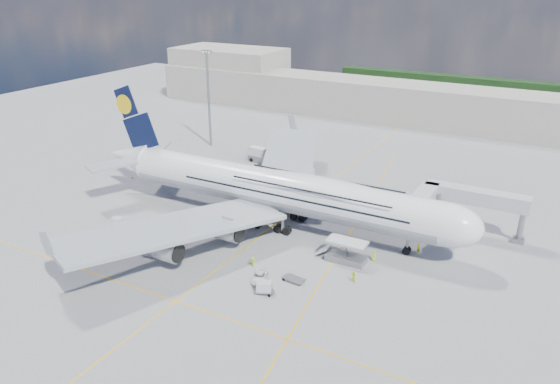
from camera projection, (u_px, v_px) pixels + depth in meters
The scene contains 32 objects.
ground at pixel (249, 245), 94.84m from camera, with size 300.00×300.00×0.00m, color gray.
taxi_line_main at pixel (249, 245), 94.84m from camera, with size 0.25×220.00×0.01m, color #E3A40B.
taxi_line_cross at pixel (176, 301), 78.58m from camera, with size 120.00×0.25×0.01m, color #E3A40B.
taxi_line_diag at pixel (346, 239), 96.73m from camera, with size 0.25×100.00×0.01m, color #E3A40B.
airliner at pixel (278, 190), 100.27m from camera, with size 77.26×79.15×23.71m.
jet_bridge at pixel (454, 200), 96.02m from camera, with size 18.80×12.10×8.50m.
cargo_loader at pixel (345, 254), 89.24m from camera, with size 8.53×3.20×3.67m.
light_mast at pixel (209, 97), 144.27m from camera, with size 3.00×0.70×25.50m.
terminal at pixel (409, 103), 169.82m from camera, with size 180.00×16.00×12.00m, color #B2AD9E.
hangar at pixel (230, 73), 203.92m from camera, with size 40.00×22.00×18.00m, color #B2AD9E.
tree_line at pixel (559, 96), 189.35m from camera, with size 160.00×6.00×8.00m, color #193814.
dolly_row_a at pixel (107, 240), 94.39m from camera, with size 3.35×2.52×1.89m.
dolly_row_b at pixel (101, 249), 92.82m from camera, with size 3.06×1.69×0.44m.
dolly_row_c at pixel (173, 239), 94.75m from camera, with size 3.06×2.06×1.78m.
dolly_back at pixel (118, 222), 101.43m from camera, with size 3.06×2.14×1.76m.
dolly_nose_far at pixel (294, 279), 83.64m from camera, with size 3.59×2.21×0.50m.
dolly_nose_near at pixel (264, 287), 80.29m from camera, with size 3.29×2.51×1.85m.
baggage_tug at pixel (150, 251), 91.26m from camera, with size 3.07×1.93×1.78m.
catering_truck_inner at pixel (303, 180), 118.62m from camera, with size 7.60×3.12×4.50m.
catering_truck_outer at pixel (260, 156), 135.32m from camera, with size 6.39×2.80×3.73m.
service_van at pixel (259, 277), 83.72m from camera, with size 2.03×4.41×1.22m, color white.
crew_nose at pixel (419, 249), 91.70m from camera, with size 0.63×0.41×1.73m, color #EAFF1A.
crew_loader at pixel (354, 277), 83.05m from camera, with size 0.91×0.71×1.87m, color #DCF319.
crew_wing at pixel (175, 254), 90.16m from camera, with size 0.99×0.41×1.69m, color #D6FF1A.
crew_van at pixel (374, 256), 89.33m from camera, with size 0.86×0.56×1.75m, color #A7FD1A.
crew_tug at pixel (253, 262), 87.46m from camera, with size 1.13×0.65×1.76m, color #C3E618.
cone_nose at pixel (424, 241), 95.76m from camera, with size 0.46×0.46×0.58m.
cone_wing_left_inner at pixel (250, 192), 116.80m from camera, with size 0.43×0.43×0.55m.
cone_wing_left_outer at pixel (286, 163), 134.46m from camera, with size 0.50×0.50×0.63m.
cone_wing_right_inner at pixel (219, 233), 98.61m from camera, with size 0.48×0.48×0.62m.
cone_wing_right_outer at pixel (141, 249), 92.89m from camera, with size 0.48×0.48×0.61m.
cone_tail at pixel (132, 177), 125.20m from camera, with size 0.39×0.39×0.50m.
Camera 1 is at (45.31, -71.46, 44.14)m, focal length 35.00 mm.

